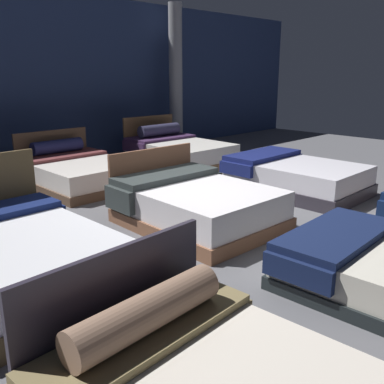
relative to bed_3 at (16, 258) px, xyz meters
The scene contains 8 objects.
ground_plane 2.32m from the bed_3, ahead, with size 18.00×18.00×0.02m, color #5B5B60.
showroom_back_wall 5.64m from the bed_3, 64.99° to the left, with size 18.00×0.06×3.50m, color navy.
bed_3 is the anchor object (origin of this frame).
bed_4 2.35m from the bed_3, ahead, with size 1.64×1.98×0.89m.
bed_5 4.63m from the bed_3, ahead, with size 1.54×2.10×0.57m.
bed_7 3.64m from the bed_3, 50.84° to the left, with size 1.56×1.93×0.89m.
bed_8 5.40m from the bed_3, 31.00° to the left, with size 1.52×2.18×0.98m.
support_pillar 7.64m from the bed_3, 35.82° to the left, with size 0.33×0.33×3.50m, color #99999E.
Camera 1 is at (-3.71, -3.58, 1.93)m, focal length 40.27 mm.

